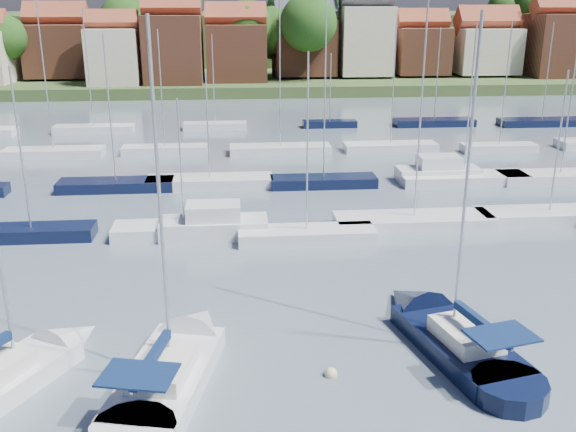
{
  "coord_description": "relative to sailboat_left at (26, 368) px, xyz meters",
  "views": [
    {
      "loc": [
        -3.84,
        -19.8,
        14.67
      ],
      "look_at": [
        -0.96,
        14.0,
        3.29
      ],
      "focal_mm": 40.0,
      "sensor_mm": 36.0,
      "label": 1
    }
  ],
  "objects": [
    {
      "name": "ground",
      "position": [
        12.61,
        36.02,
        -0.37
      ],
      "size": [
        260.0,
        260.0,
        0.0
      ],
      "primitive_type": "plane",
      "color": "#465360",
      "rests_on": "ground"
    },
    {
      "name": "sailboat_left",
      "position": [
        0.0,
        0.0,
        0.0
      ],
      "size": [
        6.63,
        9.31,
        12.73
      ],
      "rotation": [
        0.0,
        0.0,
        1.07
      ],
      "color": "silver",
      "rests_on": "ground"
    },
    {
      "name": "sailboat_centre",
      "position": [
        6.15,
        0.04,
        -0.01
      ],
      "size": [
        5.5,
        11.83,
        15.55
      ],
      "rotation": [
        0.0,
        0.0,
        1.35
      ],
      "color": "silver",
      "rests_on": "ground"
    },
    {
      "name": "sailboat_navy",
      "position": [
        18.01,
        1.58,
        -0.01
      ],
      "size": [
        5.46,
        11.64,
        15.61
      ],
      "rotation": [
        0.0,
        0.0,
        1.8
      ],
      "color": "black",
      "rests_on": "ground"
    },
    {
      "name": "buoy_e",
      "position": [
        17.62,
        3.44,
        -0.37
      ],
      "size": [
        0.46,
        0.46,
        0.46
      ],
      "primitive_type": "sphere",
      "color": "#D85914",
      "rests_on": "ground"
    },
    {
      "name": "buoy_g",
      "position": [
        12.49,
        -1.03,
        -0.37
      ],
      "size": [
        0.54,
        0.54,
        0.54
      ],
      "primitive_type": "sphere",
      "color": "beige",
      "rests_on": "ground"
    },
    {
      "name": "marina_field",
      "position": [
        14.52,
        31.17,
        0.07
      ],
      "size": [
        79.62,
        41.41,
        15.93
      ],
      "color": "silver",
      "rests_on": "ground"
    },
    {
      "name": "far_shore_town",
      "position": [
        14.84,
        128.69,
        4.24
      ],
      "size": [
        212.46,
        90.0,
        22.27
      ],
      "color": "#435028",
      "rests_on": "ground"
    }
  ]
}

